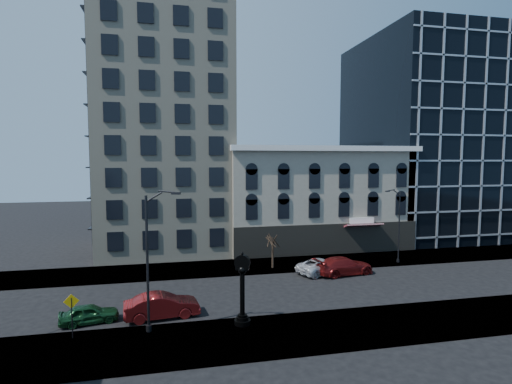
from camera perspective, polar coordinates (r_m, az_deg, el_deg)
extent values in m
plane|color=black|center=(33.61, -1.96, -14.35)|extent=(160.00, 160.00, 0.00)
cube|color=gray|center=(41.14, -3.97, -10.69)|extent=(160.00, 6.00, 0.12)
cube|color=gray|center=(26.30, 1.31, -19.80)|extent=(160.00, 6.00, 0.12)
cube|color=beige|center=(50.91, -12.81, 13.66)|extent=(15.00, 15.00, 38.00)
cube|color=#A19884|center=(50.68, 8.23, -0.97)|extent=(22.00, 10.00, 12.00)
cube|color=white|center=(45.61, 10.61, 6.17)|extent=(22.60, 0.80, 0.60)
cube|color=black|center=(46.64, 10.34, -6.71)|extent=(22.00, 0.30, 3.60)
cube|color=maroon|center=(47.53, 15.10, -4.62)|extent=(4.50, 1.18, 0.55)
cube|color=black|center=(64.45, 23.75, 7.00)|extent=(20.00, 20.00, 28.00)
cylinder|color=black|center=(27.66, -1.96, -18.05)|extent=(1.10, 1.10, 0.30)
cylinder|color=black|center=(27.57, -1.96, -17.57)|extent=(0.80, 0.80, 0.20)
cylinder|color=black|center=(27.50, -1.96, -17.23)|extent=(0.60, 0.60, 0.16)
cylinder|color=black|center=(26.97, -1.97, -14.24)|extent=(0.32, 0.32, 2.89)
sphere|color=black|center=(26.51, -1.98, -11.08)|extent=(0.56, 0.56, 0.56)
cube|color=black|center=(26.48, -1.98, -10.87)|extent=(0.91, 0.56, 0.25)
cylinder|color=black|center=(26.38, -1.98, -10.04)|extent=(1.08, 0.71, 1.04)
cylinder|color=white|center=(26.22, -1.92, -10.13)|extent=(0.81, 0.37, 0.88)
cylinder|color=white|center=(26.54, -2.05, -9.94)|extent=(0.81, 0.37, 0.88)
sphere|color=black|center=(26.23, -1.99, -8.77)|extent=(0.20, 0.20, 0.20)
cylinder|color=black|center=(26.15, -15.25, -9.94)|extent=(0.16, 0.16, 8.62)
cylinder|color=black|center=(27.46, -15.06, -18.27)|extent=(0.36, 0.36, 0.40)
cube|color=black|center=(24.79, -11.35, -0.19)|extent=(0.59, 0.38, 0.14)
cylinder|color=black|center=(44.56, 19.75, -4.76)|extent=(0.14, 0.14, 7.48)
cylinder|color=black|center=(45.26, 19.63, -9.22)|extent=(0.31, 0.31, 0.35)
cube|color=black|center=(42.84, 18.49, 0.12)|extent=(0.51, 0.33, 0.12)
cylinder|color=#322419|center=(40.41, 2.41, -8.93)|extent=(0.24, 0.24, 2.66)
cylinder|color=black|center=(27.69, -24.80, -16.01)|extent=(0.07, 0.07, 2.51)
cube|color=yellow|center=(27.35, -24.88, -13.99)|extent=(0.89, 0.18, 0.89)
imported|color=#143F1E|center=(30.08, -22.73, -15.74)|extent=(4.00, 2.24, 1.28)
imported|color=maroon|center=(29.46, -13.28, -15.52)|extent=(5.30, 2.40, 1.69)
imported|color=silver|center=(39.51, 9.41, -10.39)|extent=(5.72, 4.13, 1.45)
imported|color=maroon|center=(39.55, 12.44, -10.25)|extent=(6.06, 3.19, 1.67)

